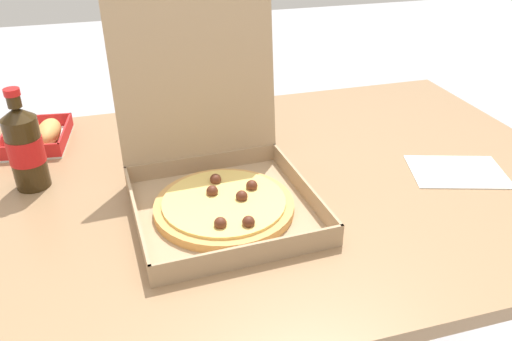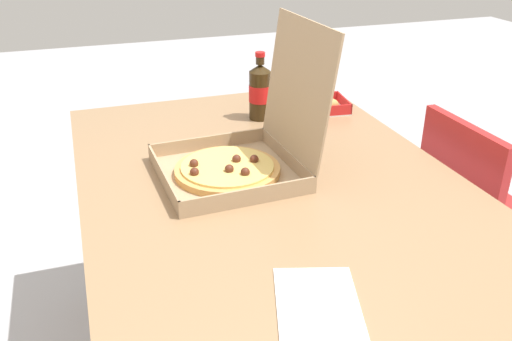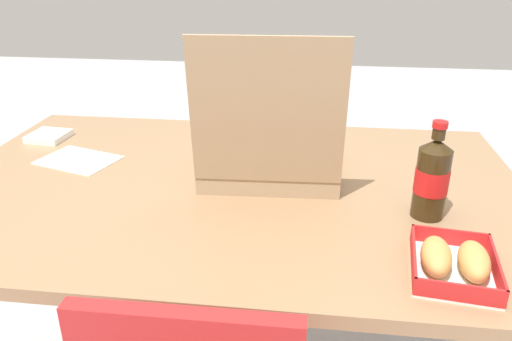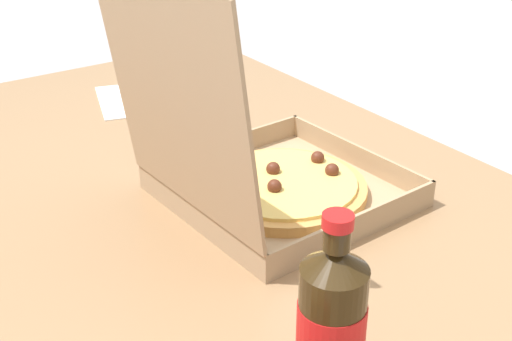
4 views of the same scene
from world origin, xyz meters
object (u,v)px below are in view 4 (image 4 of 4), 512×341
pizza_box_open (265,173)px  napkin_pile (159,64)px  cola_bottle (331,321)px  paper_menu (133,100)px

pizza_box_open → napkin_pile: 0.75m
cola_bottle → pizza_box_open: bearing=-25.8°
cola_bottle → paper_menu: (0.93, -0.21, -0.09)m
pizza_box_open → cola_bottle: 0.42m
paper_menu → pizza_box_open: bearing=-165.5°
cola_bottle → paper_menu: 0.95m
pizza_box_open → napkin_pile: pizza_box_open is taller
pizza_box_open → cola_bottle: (-0.37, 0.18, 0.04)m
pizza_box_open → paper_menu: (0.55, -0.03, -0.05)m
cola_bottle → napkin_pile: bearing=-18.3°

